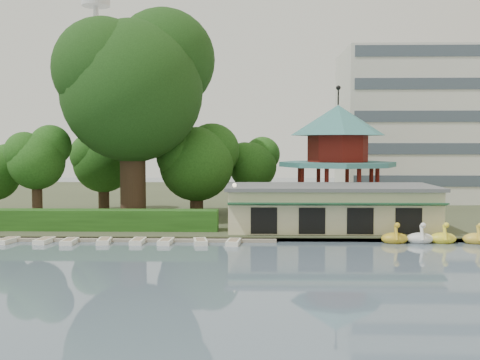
{
  "coord_description": "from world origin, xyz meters",
  "views": [
    {
      "loc": [
        3.25,
        -31.84,
        8.0
      ],
      "look_at": [
        2.0,
        18.0,
        5.0
      ],
      "focal_mm": 45.0,
      "sensor_mm": 36.0,
      "label": 1
    }
  ],
  "objects_px": {
    "dock": "(71,239)",
    "pavilion": "(338,149)",
    "big_tree": "(134,80)",
    "boathouse": "(330,207)"
  },
  "relations": [
    {
      "from": "boathouse",
      "to": "pavilion",
      "type": "xyz_separation_m",
      "value": [
        2.0,
        10.03,
        5.11
      ]
    },
    {
      "from": "pavilion",
      "to": "boathouse",
      "type": "bearing_deg",
      "value": -101.28
    },
    {
      "from": "big_tree",
      "to": "pavilion",
      "type": "bearing_deg",
      "value": 10.27
    },
    {
      "from": "big_tree",
      "to": "dock",
      "type": "bearing_deg",
      "value": -106.14
    },
    {
      "from": "dock",
      "to": "pavilion",
      "type": "xyz_separation_m",
      "value": [
        24.0,
        14.8,
        7.36
      ]
    },
    {
      "from": "dock",
      "to": "pavilion",
      "type": "relative_size",
      "value": 2.52
    },
    {
      "from": "pavilion",
      "to": "big_tree",
      "type": "distance_m",
      "value": 22.23
    },
    {
      "from": "dock",
      "to": "pavilion",
      "type": "height_order",
      "value": "pavilion"
    },
    {
      "from": "dock",
      "to": "boathouse",
      "type": "xyz_separation_m",
      "value": [
        22.0,
        4.77,
        2.25
      ]
    },
    {
      "from": "boathouse",
      "to": "big_tree",
      "type": "bearing_deg",
      "value": 161.6
    }
  ]
}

